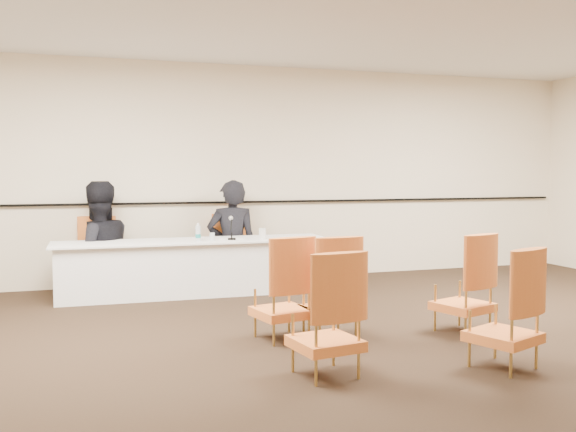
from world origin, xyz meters
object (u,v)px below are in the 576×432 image
object	(u,v)px
panel_table	(194,267)
aud_chair_front_mid	(330,287)
aud_chair_front_right	(463,283)
panelist_second	(98,258)
coffee_cup	(262,234)
panelist_second_chair	(97,255)
panelist_main	(232,249)
water_bottle	(198,232)
panelist_main_chair	(232,250)
aud_chair_front_left	(282,288)
drinking_glass	(212,237)
microphone	(232,228)
aud_chair_back_right	(504,308)
aud_chair_back_left	(325,313)

from	to	relation	value
panel_table	aud_chair_front_mid	world-z (taller)	aud_chair_front_mid
aud_chair_front_right	aud_chair_front_mid	bearing A→B (deg)	153.49
panelist_second	coffee_cup	size ratio (longest dim) A/B	14.15
coffee_cup	panelist_second_chair	bearing A→B (deg)	160.02
panelist_main	water_bottle	distance (m)	0.89
panelist_main_chair	coffee_cup	size ratio (longest dim) A/B	6.87
aud_chair_front_mid	aud_chair_front_right	distance (m)	1.30
aud_chair_front_left	coffee_cup	bearing A→B (deg)	66.98
aud_chair_front_right	panel_table	bearing A→B (deg)	110.23
panelist_main	drinking_glass	world-z (taller)	panelist_main
panelist_main_chair	aud_chair_front_right	distance (m)	3.52
drinking_glass	microphone	bearing A→B (deg)	5.53
aud_chair_back_right	panelist_second_chair	bearing A→B (deg)	102.62
aud_chair_back_right	panelist_second	bearing A→B (deg)	102.62
panel_table	water_bottle	bearing A→B (deg)	-68.86
water_bottle	drinking_glass	xyz separation A→B (m)	(0.17, -0.02, -0.06)
panelist_main_chair	aud_chair_front_left	xyz separation A→B (m)	(-0.21, -2.90, 0.00)
panelist_second	aud_chair_back_left	bearing A→B (deg)	96.18
panel_table	drinking_glass	world-z (taller)	drinking_glass
aud_chair_front_mid	aud_chair_back_right	distance (m)	1.58
microphone	aud_chair_front_mid	bearing A→B (deg)	-71.67
panel_table	panelist_second	xyz separation A→B (m)	(-1.13, 0.54, 0.09)
panel_table	drinking_glass	distance (m)	0.46
aud_chair_front_left	aud_chair_back_right	distance (m)	1.93
drinking_glass	coffee_cup	size ratio (longest dim) A/B	0.72
aud_chair_front_right	aud_chair_back_left	size ratio (longest dim) A/B	1.00
panel_table	aud_chair_front_mid	size ratio (longest dim) A/B	3.56
panelist_main_chair	drinking_glass	distance (m)	0.79
panel_table	water_bottle	distance (m)	0.46
panelist_second	aud_chair_front_left	world-z (taller)	panelist_second
drinking_glass	aud_chair_front_mid	bearing A→B (deg)	-75.35
panelist_main	aud_chair_back_right	xyz separation A→B (m)	(1.17, -4.25, -0.01)
aud_chair_front_left	aud_chair_back_left	size ratio (longest dim) A/B	1.00
panel_table	drinking_glass	size ratio (longest dim) A/B	33.81
panelist_main_chair	aud_chair_front_mid	world-z (taller)	same
panel_table	water_bottle	xyz separation A→B (m)	(0.04, -0.11, 0.45)
panelist_main	water_bottle	bearing A→B (deg)	56.34
panelist_second_chair	aud_chair_back_left	xyz separation A→B (m)	(1.53, -4.03, 0.00)
panel_table	panelist_main	xyz separation A→B (m)	(0.61, 0.51, 0.15)
panelist_main	panelist_main_chair	world-z (taller)	panelist_main
microphone	drinking_glass	size ratio (longest dim) A/B	2.92
panelist_main	panelist_main_chair	bearing A→B (deg)	-0.00
panelist_main_chair	aud_chair_back_left	xyz separation A→B (m)	(-0.21, -4.00, 0.00)
panel_table	panelist_second	world-z (taller)	panelist_second
aud_chair_front_right	aud_chair_back_right	distance (m)	1.12
drinking_glass	aud_chair_front_left	xyz separation A→B (m)	(0.19, -2.26, -0.25)
panel_table	aud_chair_front_right	xyz separation A→B (m)	(2.11, -2.67, 0.14)
microphone	aud_chair_back_left	world-z (taller)	microphone
panelist_main	aud_chair_back_left	distance (m)	4.00
aud_chair_front_left	aud_chair_back_left	xyz separation A→B (m)	(-0.00, -1.10, 0.00)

